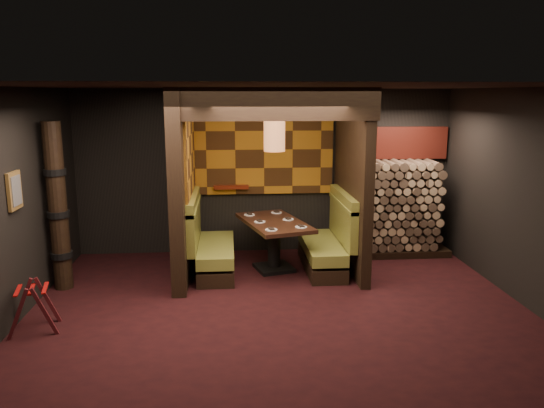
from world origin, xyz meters
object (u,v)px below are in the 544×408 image
at_px(luggage_rack, 33,305).
at_px(firewood_stack, 398,208).
at_px(totem_column, 58,208).
at_px(pendant_lamp, 274,136).
at_px(booth_bench_left, 209,247).
at_px(booth_bench_right, 328,244).
at_px(dining_table, 274,235).

distance_m(luggage_rack, firewood_stack, 5.92).
distance_m(totem_column, firewood_stack, 5.49).
height_order(pendant_lamp, totem_column, pendant_lamp).
height_order(booth_bench_left, totem_column, totem_column).
distance_m(booth_bench_right, firewood_stack, 1.58).
height_order(booth_bench_left, firewood_stack, firewood_stack).
relative_size(booth_bench_right, dining_table, 0.95).
height_order(luggage_rack, firewood_stack, firewood_stack).
bearing_deg(pendant_lamp, totem_column, -170.83).
bearing_deg(booth_bench_left, booth_bench_right, 0.00).
bearing_deg(booth_bench_right, totem_column, -172.14).
height_order(luggage_rack, totem_column, totem_column).
bearing_deg(luggage_rack, pendant_lamp, 32.40).
distance_m(dining_table, luggage_rack, 3.63).
bearing_deg(firewood_stack, pendant_lamp, -161.41).
height_order(booth_bench_right, firewood_stack, firewood_stack).
xyz_separation_m(booth_bench_left, pendant_lamp, (1.02, -0.05, 1.73)).
height_order(pendant_lamp, luggage_rack, pendant_lamp).
relative_size(pendant_lamp, luggage_rack, 1.43).
bearing_deg(totem_column, pendant_lamp, 9.17).
height_order(booth_bench_right, totem_column, totem_column).
distance_m(pendant_lamp, firewood_stack, 2.69).
bearing_deg(pendant_lamp, dining_table, 90.00).
bearing_deg(luggage_rack, firewood_stack, 26.95).
xyz_separation_m(dining_table, luggage_rack, (-3.03, -1.97, -0.25)).
xyz_separation_m(luggage_rack, firewood_stack, (5.26, 2.67, 0.50)).
height_order(dining_table, totem_column, totem_column).
height_order(dining_table, firewood_stack, firewood_stack).
distance_m(dining_table, pendant_lamp, 1.57).
relative_size(dining_table, luggage_rack, 2.56).
bearing_deg(firewood_stack, dining_table, -162.58).
xyz_separation_m(dining_table, firewood_stack, (2.22, 0.70, 0.25)).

